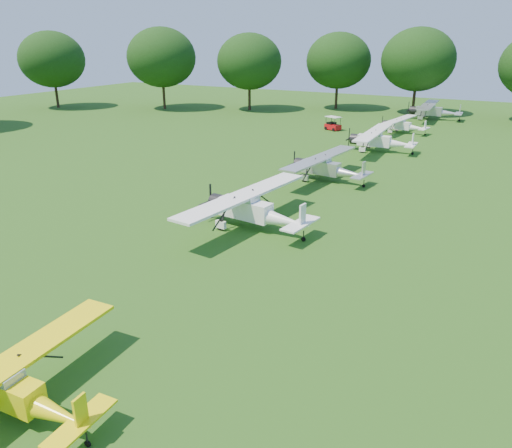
{
  "coord_description": "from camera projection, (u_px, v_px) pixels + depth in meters",
  "views": [
    {
      "loc": [
        14.16,
        -24.87,
        11.54
      ],
      "look_at": [
        1.38,
        -1.33,
        1.4
      ],
      "focal_mm": 35.0,
      "sensor_mm": 36.0,
      "label": 1
    }
  ],
  "objects": [
    {
      "name": "aircraft_3",
      "position": [
        253.0,
        208.0,
        31.38
      ],
      "size": [
        7.6,
        12.09,
        2.37
      ],
      "rotation": [
        0.0,
        0.0,
        -0.12
      ],
      "color": "white",
      "rests_on": "ground"
    },
    {
      "name": "aircraft_6",
      "position": [
        403.0,
        124.0,
        62.61
      ],
      "size": [
        5.96,
        9.47,
        1.86
      ],
      "rotation": [
        0.0,
        0.0,
        -0.13
      ],
      "color": "white",
      "rests_on": "ground"
    },
    {
      "name": "aircraft_4",
      "position": [
        327.0,
        166.0,
        41.84
      ],
      "size": [
        6.93,
        11.03,
        2.17
      ],
      "rotation": [
        0.0,
        0.0,
        -0.1
      ],
      "color": "silver",
      "rests_on": "ground"
    },
    {
      "name": "ground",
      "position": [
        247.0,
        235.0,
        30.85
      ],
      "size": [
        160.0,
        160.0,
        0.0
      ],
      "primitive_type": "plane",
      "color": "#1F4812",
      "rests_on": "ground"
    },
    {
      "name": "aircraft_5",
      "position": [
        379.0,
        139.0,
        52.49
      ],
      "size": [
        7.16,
        11.39,
        2.25
      ],
      "rotation": [
        0.0,
        0.0,
        0.04
      ],
      "color": "white",
      "rests_on": "ground"
    },
    {
      "name": "tree_belt",
      "position": [
        305.0,
        106.0,
        26.55
      ],
      "size": [
        137.36,
        130.27,
        14.52
      ],
      "color": "black",
      "rests_on": "ground"
    },
    {
      "name": "golf_cart",
      "position": [
        333.0,
        126.0,
        64.83
      ],
      "size": [
        2.33,
        1.92,
        1.73
      ],
      "rotation": [
        0.0,
        0.0,
        -0.43
      ],
      "color": "red",
      "rests_on": "ground"
    },
    {
      "name": "aircraft_2",
      "position": [
        14.0,
        389.0,
        15.74
      ],
      "size": [
        5.88,
        9.36,
        1.84
      ],
      "rotation": [
        0.0,
        0.0,
        0.05
      ],
      "color": "#FFEB0A",
      "rests_on": "ground"
    },
    {
      "name": "aircraft_7",
      "position": [
        433.0,
        110.0,
        72.54
      ],
      "size": [
        7.65,
        12.19,
        2.4
      ],
      "rotation": [
        0.0,
        0.0,
        0.06
      ],
      "color": "silver",
      "rests_on": "ground"
    }
  ]
}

